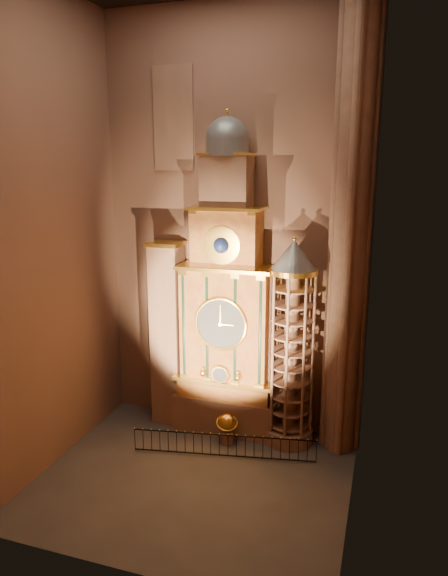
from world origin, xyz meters
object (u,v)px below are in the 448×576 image
(astronomical_clock, at_px, (227,312))
(celestial_globe, at_px, (227,426))
(iron_railing, at_px, (224,445))
(stair_turret, at_px, (291,346))
(portrait_tower, at_px, (168,333))

(astronomical_clock, height_order, celestial_globe, astronomical_clock)
(astronomical_clock, height_order, iron_railing, astronomical_clock)
(astronomical_clock, distance_m, stair_turret, 3.78)
(celestial_globe, distance_m, iron_railing, 1.41)
(stair_turret, bearing_deg, astronomical_clock, 175.70)
(astronomical_clock, distance_m, celestial_globe, 5.92)
(portrait_tower, bearing_deg, iron_railing, -34.58)
(stair_turret, distance_m, celestial_globe, 5.39)
(celestial_globe, xyz_separation_m, iron_railing, (0.26, -1.35, -0.33))
(portrait_tower, bearing_deg, stair_turret, -2.33)
(celestial_globe, relative_size, iron_railing, 0.18)
(astronomical_clock, relative_size, iron_railing, 1.87)
(stair_turret, bearing_deg, portrait_tower, 177.67)
(portrait_tower, distance_m, celestial_globe, 5.91)
(portrait_tower, xyz_separation_m, iron_railing, (4.15, -2.86, -4.51))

